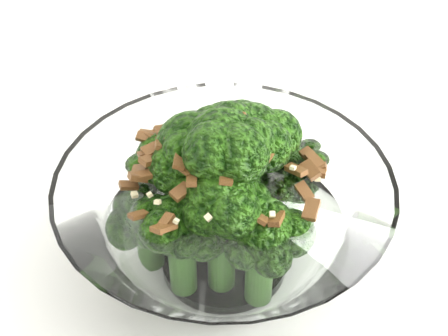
{
  "coord_description": "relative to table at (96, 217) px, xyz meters",
  "views": [
    {
      "loc": [
        0.09,
        -0.37,
        1.09
      ],
      "look_at": [
        0.07,
        -0.08,
        0.84
      ],
      "focal_mm": 55.0,
      "sensor_mm": 36.0,
      "label": 1
    }
  ],
  "objects": [
    {
      "name": "table",
      "position": [
        0.0,
        0.0,
        0.0
      ],
      "size": [
        1.33,
        1.02,
        0.75
      ],
      "color": "white",
      "rests_on": "ground"
    },
    {
      "name": "broccoli_dish",
      "position": [
        0.11,
        -0.1,
        0.12
      ],
      "size": [
        0.2,
        0.2,
        0.12
      ],
      "color": "white",
      "rests_on": "table"
    }
  ]
}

